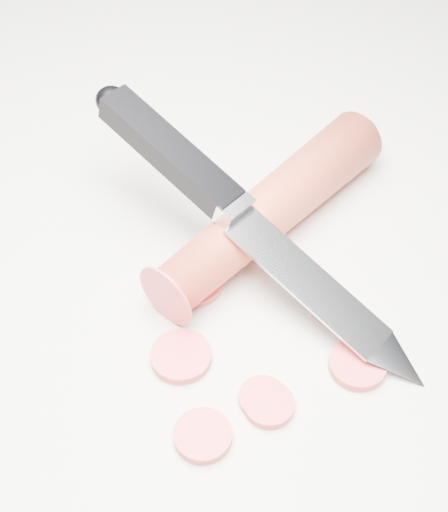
% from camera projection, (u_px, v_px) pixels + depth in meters
% --- Properties ---
extents(ground, '(2.40, 2.40, 0.00)m').
position_uv_depth(ground, '(267.00, 297.00, 0.49)').
color(ground, silver).
rests_on(ground, ground).
extents(carrot, '(0.12, 0.21, 0.04)m').
position_uv_depth(carrot, '(272.00, 209.00, 0.51)').
color(carrot, '#BE3822').
rests_on(carrot, ground).
extents(carrot_slice_0, '(0.03, 0.03, 0.01)m').
position_uv_depth(carrot_slice_0, '(269.00, 405.00, 0.43)').
color(carrot_slice_0, '#F33E43').
rests_on(carrot_slice_0, ground).
extents(carrot_slice_1, '(0.04, 0.04, 0.01)m').
position_uv_depth(carrot_slice_1, '(194.00, 283.00, 0.49)').
color(carrot_slice_1, '#F33E43').
rests_on(carrot_slice_1, ground).
extents(carrot_slice_2, '(0.03, 0.03, 0.01)m').
position_uv_depth(carrot_slice_2, '(203.00, 436.00, 0.41)').
color(carrot_slice_2, '#F33E43').
rests_on(carrot_slice_2, ground).
extents(carrot_slice_3, '(0.04, 0.04, 0.01)m').
position_uv_depth(carrot_slice_3, '(358.00, 365.00, 0.45)').
color(carrot_slice_3, '#F33E43').
rests_on(carrot_slice_3, ground).
extents(carrot_slice_4, '(0.04, 0.04, 0.01)m').
position_uv_depth(carrot_slice_4, '(181.00, 356.00, 0.45)').
color(carrot_slice_4, '#F33E43').
rests_on(carrot_slice_4, ground).
extents(carrot_slice_5, '(0.03, 0.03, 0.01)m').
position_uv_depth(carrot_slice_5, '(263.00, 398.00, 0.43)').
color(carrot_slice_5, '#F33E43').
rests_on(carrot_slice_5, ground).
extents(kitchen_knife, '(0.28, 0.15, 0.09)m').
position_uv_depth(kitchen_knife, '(253.00, 222.00, 0.47)').
color(kitchen_knife, silver).
rests_on(kitchen_knife, ground).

